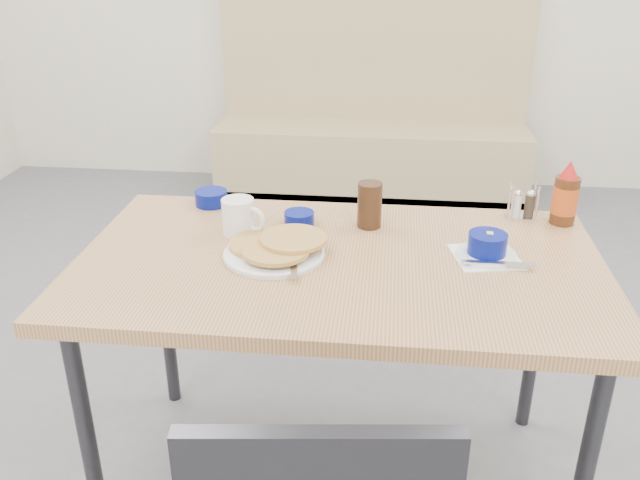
# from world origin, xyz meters

# --- Properties ---
(booth_bench) EXTENTS (1.90, 0.56, 1.22)m
(booth_bench) POSITION_xyz_m (0.00, 2.78, 0.35)
(booth_bench) COLOR tan
(booth_bench) RESTS_ON ground
(dining_table) EXTENTS (1.40, 0.80, 0.76)m
(dining_table) POSITION_xyz_m (0.00, 0.25, 0.70)
(dining_table) COLOR tan
(dining_table) RESTS_ON ground
(pancake_plate) EXTENTS (0.27, 0.28, 0.05)m
(pancake_plate) POSITION_xyz_m (-0.17, 0.25, 0.78)
(pancake_plate) COLOR white
(pancake_plate) RESTS_ON dining_table
(coffee_mug) EXTENTS (0.13, 0.09, 0.10)m
(coffee_mug) POSITION_xyz_m (-0.30, 0.38, 0.81)
(coffee_mug) COLOR white
(coffee_mug) RESTS_ON dining_table
(grits_setting) EXTENTS (0.22, 0.20, 0.07)m
(grits_setting) POSITION_xyz_m (0.39, 0.30, 0.79)
(grits_setting) COLOR white
(grits_setting) RESTS_ON dining_table
(creamer_bowl) EXTENTS (0.10, 0.10, 0.05)m
(creamer_bowl) POSITION_xyz_m (-0.44, 0.59, 0.78)
(creamer_bowl) COLOR #04106D
(creamer_bowl) RESTS_ON dining_table
(butter_bowl) EXTENTS (0.09, 0.09, 0.04)m
(butter_bowl) POSITION_xyz_m (-0.14, 0.46, 0.78)
(butter_bowl) COLOR #04106D
(butter_bowl) RESTS_ON dining_table
(amber_tumbler) EXTENTS (0.08, 0.08, 0.13)m
(amber_tumbler) POSITION_xyz_m (0.07, 0.47, 0.83)
(amber_tumbler) COLOR #311D0F
(amber_tumbler) RESTS_ON dining_table
(condiment_caddy) EXTENTS (0.09, 0.06, 0.10)m
(condiment_caddy) POSITION_xyz_m (0.53, 0.59, 0.80)
(condiment_caddy) COLOR silver
(condiment_caddy) RESTS_ON dining_table
(syrup_bottle) EXTENTS (0.07, 0.07, 0.19)m
(syrup_bottle) POSITION_xyz_m (0.64, 0.56, 0.84)
(syrup_bottle) COLOR #47230F
(syrup_bottle) RESTS_ON dining_table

